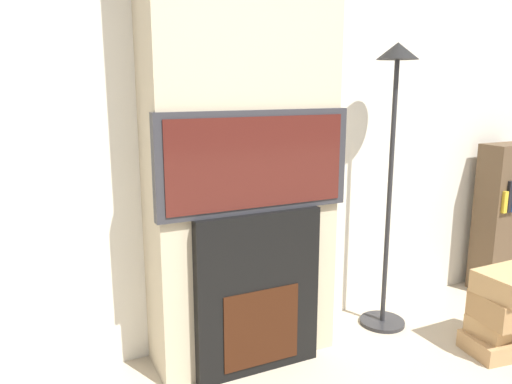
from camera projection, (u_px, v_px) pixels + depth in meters
wall_back at (225, 123)px, 2.92m from camera, size 6.00×0.06×2.70m
chimney_breast at (241, 126)px, 2.72m from camera, size 1.04×0.38×2.70m
fireplace at (256, 292)px, 2.74m from camera, size 0.72×0.15×0.91m
television at (256, 162)px, 2.59m from camera, size 1.08×0.07×0.54m
floor_lamp at (393, 136)px, 3.09m from camera, size 0.30×0.30×1.82m
box_stack at (507, 310)px, 2.94m from camera, size 0.45×0.36×0.51m
bookshelf at (500, 218)px, 3.82m from camera, size 0.36×0.25×1.14m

